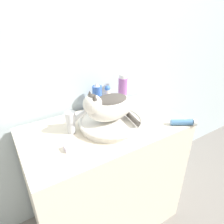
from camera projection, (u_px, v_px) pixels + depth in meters
wall_back at (77, 46)px, 1.19m from camera, size 8.00×0.05×2.40m
vanity_counter at (106, 178)px, 1.32m from camera, size 0.92×0.52×0.80m
sink_basin at (111, 122)px, 1.13m from camera, size 0.37×0.37×0.04m
cat at (109, 106)px, 1.08m from camera, size 0.29×0.23×0.18m
faucet at (73, 120)px, 1.05m from camera, size 0.14×0.07×0.14m
mouthwash_bottle at (123, 89)px, 1.37m from camera, size 0.06×0.06×0.21m
spray_bottle_trigger at (97, 98)px, 1.28m from camera, size 0.06×0.06×0.19m
deodorant_stick at (108, 96)px, 1.32m from camera, size 0.04×0.04×0.15m
cream_tube at (184, 122)px, 1.14m from camera, size 0.14×0.11×0.04m
soap_bar at (71, 147)px, 0.95m from camera, size 0.07×0.04×0.02m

